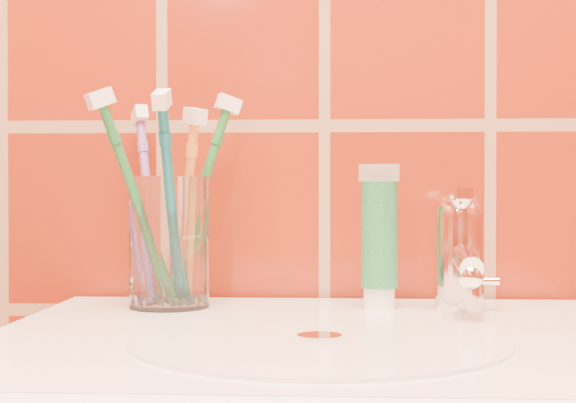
{
  "coord_description": "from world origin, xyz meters",
  "views": [
    {
      "loc": [
        0.01,
        0.22,
        0.97
      ],
      "look_at": [
        -0.03,
        1.08,
        0.96
      ],
      "focal_mm": 55.0,
      "sensor_mm": 36.0,
      "label": 1
    }
  ],
  "objects": [
    {
      "name": "glass_tumbler",
      "position": [
        -0.16,
        1.1,
        0.92
      ],
      "size": [
        0.09,
        0.09,
        0.13
      ],
      "primitive_type": "cylinder",
      "rotation": [
        0.0,
        0.0,
        0.12
      ],
      "color": "white",
      "rests_on": "pedestal_sink"
    },
    {
      "name": "toothpaste_tube",
      "position": [
        0.06,
        1.11,
        0.92
      ],
      "size": [
        0.04,
        0.04,
        0.15
      ],
      "rotation": [
        0.0,
        0.0,
        -0.21
      ],
      "color": "white",
      "rests_on": "pedestal_sink"
    },
    {
      "name": "toothbrush_1",
      "position": [
        -0.14,
        1.1,
        0.95
      ],
      "size": [
        0.09,
        0.09,
        0.21
      ],
      "primitive_type": null,
      "rotation": [
        0.17,
        0.0,
        0.75
      ],
      "color": "orange",
      "rests_on": "glass_tumbler"
    },
    {
      "name": "faucet",
      "position": [
        0.14,
        1.09,
        0.91
      ],
      "size": [
        0.05,
        0.11,
        0.12
      ],
      "color": "white",
      "rests_on": "pedestal_sink"
    },
    {
      "name": "toothbrush_2",
      "position": [
        -0.13,
        1.13,
        0.96
      ],
      "size": [
        0.14,
        0.13,
        0.23
      ],
      "primitive_type": null,
      "rotation": [
        0.32,
        0.0,
        1.99
      ],
      "color": "#1D6E2C",
      "rests_on": "glass_tumbler"
    },
    {
      "name": "toothbrush_4",
      "position": [
        -0.15,
        1.07,
        0.96
      ],
      "size": [
        0.04,
        0.17,
        0.24
      ],
      "primitive_type": null,
      "rotation": [
        0.35,
        0.0,
        -0.05
      ],
      "color": "#0B5864",
      "rests_on": "glass_tumbler"
    },
    {
      "name": "toothbrush_3",
      "position": [
        -0.19,
        1.14,
        0.95
      ],
      "size": [
        0.13,
        0.18,
        0.24
      ],
      "primitive_type": null,
      "rotation": [
        0.39,
        0.0,
        -2.69
      ],
      "color": "#714799",
      "rests_on": "glass_tumbler"
    },
    {
      "name": "toothbrush_0",
      "position": [
        -0.18,
        1.07,
        0.96
      ],
      "size": [
        0.17,
        0.16,
        0.23
      ],
      "primitive_type": null,
      "rotation": [
        0.37,
        0.0,
        -0.91
      ],
      "color": "#1B6832",
      "rests_on": "glass_tumbler"
    }
  ]
}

